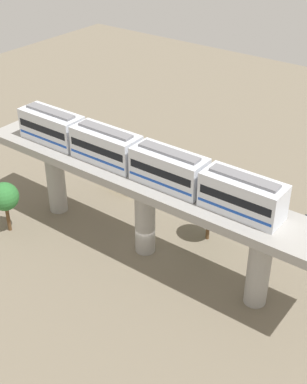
{
  "coord_description": "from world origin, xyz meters",
  "views": [
    {
      "loc": [
        31.57,
        24.66,
        31.43
      ],
      "look_at": [
        -2.5,
        -0.9,
        4.92
      ],
      "focal_mm": 49.55,
      "sensor_mm": 36.0,
      "label": 1
    }
  ],
  "objects_px": {
    "parked_car_black": "(140,160)",
    "tree_mid_lot": "(209,208)",
    "parked_car_yellow": "(121,182)",
    "train": "(136,157)",
    "tree_near_viaduct": "(4,197)"
  },
  "relations": [
    {
      "from": "train",
      "to": "parked_car_black",
      "type": "relative_size",
      "value": 6.33
    },
    {
      "from": "tree_mid_lot",
      "to": "tree_near_viaduct",
      "type": "bearing_deg",
      "value": -57.31
    },
    {
      "from": "parked_car_black",
      "to": "tree_mid_lot",
      "type": "xyz_separation_m",
      "value": [
        7.8,
        14.48,
        2.89
      ]
    },
    {
      "from": "train",
      "to": "tree_near_viaduct",
      "type": "xyz_separation_m",
      "value": [
        5.62,
        -11.99,
        -5.82
      ]
    },
    {
      "from": "parked_car_black",
      "to": "tree_mid_lot",
      "type": "distance_m",
      "value": 16.7
    },
    {
      "from": "train",
      "to": "tree_near_viaduct",
      "type": "relative_size",
      "value": 5.1
    },
    {
      "from": "parked_car_yellow",
      "to": "tree_near_viaduct",
      "type": "xyz_separation_m",
      "value": [
        13.11,
        -3.7,
        3.18
      ]
    },
    {
      "from": "parked_car_yellow",
      "to": "train",
      "type": "bearing_deg",
      "value": 55.3
    },
    {
      "from": "tree_near_viaduct",
      "to": "tree_mid_lot",
      "type": "distance_m",
      "value": 19.81
    },
    {
      "from": "parked_car_yellow",
      "to": "tree_near_viaduct",
      "type": "relative_size",
      "value": 0.82
    },
    {
      "from": "parked_car_yellow",
      "to": "tree_mid_lot",
      "type": "bearing_deg",
      "value": 86.85
    },
    {
      "from": "parked_car_black",
      "to": "tree_near_viaduct",
      "type": "height_order",
      "value": "tree_near_viaduct"
    },
    {
      "from": "parked_car_black",
      "to": "tree_near_viaduct",
      "type": "relative_size",
      "value": 0.81
    },
    {
      "from": "parked_car_yellow",
      "to": "tree_near_viaduct",
      "type": "height_order",
      "value": "tree_near_viaduct"
    },
    {
      "from": "parked_car_black",
      "to": "parked_car_yellow",
      "type": "relative_size",
      "value": 0.99
    }
  ]
}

